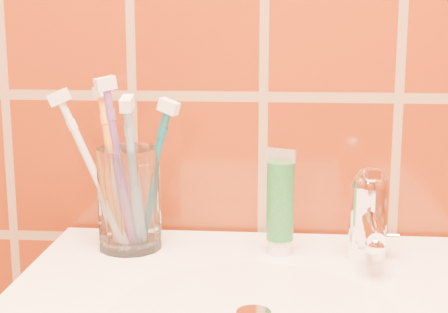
{
  "coord_description": "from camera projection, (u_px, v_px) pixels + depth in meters",
  "views": [
    {
      "loc": [
        0.02,
        0.26,
        1.15
      ],
      "look_at": [
        -0.04,
        1.08,
        0.98
      ],
      "focal_mm": 55.0,
      "sensor_mm": 36.0,
      "label": 1
    }
  ],
  "objects": [
    {
      "name": "toothbrush_1",
      "position": [
        120.0,
        167.0,
        0.87
      ],
      "size": [
        0.09,
        0.08,
        0.24
      ],
      "primitive_type": null,
      "rotation": [
        0.15,
        0.0,
        -0.95
      ],
      "color": "#6D4492",
      "rests_on": "glass_tumbler"
    },
    {
      "name": "faucet",
      "position": [
        369.0,
        211.0,
        0.85
      ],
      "size": [
        0.05,
        0.11,
        0.12
      ],
      "color": "white",
      "rests_on": "pedestal_sink"
    },
    {
      "name": "toothbrush_2",
      "position": [
        94.0,
        173.0,
        0.88
      ],
      "size": [
        0.11,
        0.11,
        0.21
      ],
      "primitive_type": null,
      "rotation": [
        0.41,
        0.0,
        -1.6
      ],
      "color": "silver",
      "rests_on": "glass_tumbler"
    },
    {
      "name": "toothbrush_4",
      "position": [
        133.0,
        177.0,
        0.86
      ],
      "size": [
        0.02,
        0.12,
        0.22
      ],
      "primitive_type": null,
      "rotation": [
        0.24,
        0.0,
        -0.0
      ],
      "color": "#6B96BF",
      "rests_on": "glass_tumbler"
    },
    {
      "name": "toothbrush_3",
      "position": [
        112.0,
        168.0,
        0.9
      ],
      "size": [
        0.12,
        0.12,
        0.23
      ],
      "primitive_type": null,
      "rotation": [
        0.25,
        0.0,
        -2.45
      ],
      "color": "orange",
      "rests_on": "glass_tumbler"
    },
    {
      "name": "glass_tumbler",
      "position": [
        129.0,
        198.0,
        0.89
      ],
      "size": [
        0.1,
        0.1,
        0.13
      ],
      "primitive_type": "cylinder",
      "rotation": [
        0.0,
        0.0,
        -0.16
      ],
      "color": "white",
      "rests_on": "pedestal_sink"
    },
    {
      "name": "toothbrush_0",
      "position": [
        151.0,
        176.0,
        0.89
      ],
      "size": [
        0.12,
        0.11,
        0.21
      ],
      "primitive_type": null,
      "rotation": [
        0.29,
        0.0,
        1.19
      ],
      "color": "#0B5463",
      "rests_on": "glass_tumbler"
    },
    {
      "name": "toothpaste_tube",
      "position": [
        280.0,
        206.0,
        0.87
      ],
      "size": [
        0.04,
        0.03,
        0.14
      ],
      "rotation": [
        0.0,
        0.0,
        -0.4
      ],
      "color": "white",
      "rests_on": "pedestal_sink"
    }
  ]
}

